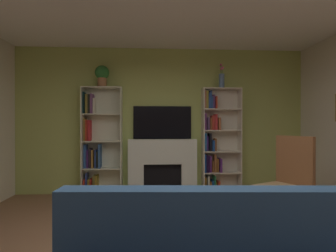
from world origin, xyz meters
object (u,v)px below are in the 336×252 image
(bookshelf_right, at_px, (216,142))
(potted_plant, at_px, (102,75))
(bookshelf_left, at_px, (98,143))
(tv, at_px, (162,123))
(fireplace, at_px, (163,166))
(vase_with_flowers, at_px, (222,79))
(armchair, at_px, (287,181))

(bookshelf_right, height_order, potted_plant, potted_plant)
(bookshelf_left, bearing_deg, potted_plant, -29.32)
(tv, relative_size, bookshelf_right, 0.55)
(fireplace, distance_m, vase_with_flowers, 1.99)
(vase_with_flowers, height_order, armchair, vase_with_flowers)
(bookshelf_left, xyz_separation_m, potted_plant, (0.09, -0.05, 1.28))
(bookshelf_left, xyz_separation_m, vase_with_flowers, (2.34, -0.05, 1.21))
(tv, distance_m, bookshelf_right, 1.09)
(potted_plant, height_order, vase_with_flowers, vase_with_flowers)
(armchair, bearing_deg, bookshelf_left, 149.54)
(bookshelf_left, bearing_deg, armchair, -30.46)
(vase_with_flowers, distance_m, armchair, 2.33)
(tv, relative_size, armchair, 0.95)
(fireplace, xyz_separation_m, potted_plant, (-1.12, -0.05, 1.70))
(bookshelf_right, xyz_separation_m, vase_with_flowers, (0.10, -0.05, 1.20))
(fireplace, relative_size, vase_with_flowers, 3.01)
(tv, xyz_separation_m, potted_plant, (-1.12, -0.12, 0.89))
(potted_plant, relative_size, vase_with_flowers, 0.87)
(potted_plant, bearing_deg, vase_with_flowers, 0.01)
(fireplace, distance_m, armchair, 2.31)
(tv, bearing_deg, bookshelf_right, -3.91)
(tv, xyz_separation_m, bookshelf_left, (-1.21, -0.07, -0.39))
(tv, xyz_separation_m, vase_with_flowers, (1.12, -0.12, 0.82))
(tv, height_order, armchair, tv)
(tv, bearing_deg, fireplace, -90.00)
(bookshelf_left, xyz_separation_m, bookshelf_right, (2.24, -0.00, 0.02))
(fireplace, bearing_deg, bookshelf_left, 179.97)
(tv, distance_m, armchair, 2.49)
(bookshelf_left, bearing_deg, tv, 3.26)
(bookshelf_right, height_order, armchair, bookshelf_right)
(armchair, bearing_deg, tv, 132.91)
(bookshelf_left, height_order, armchair, bookshelf_left)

